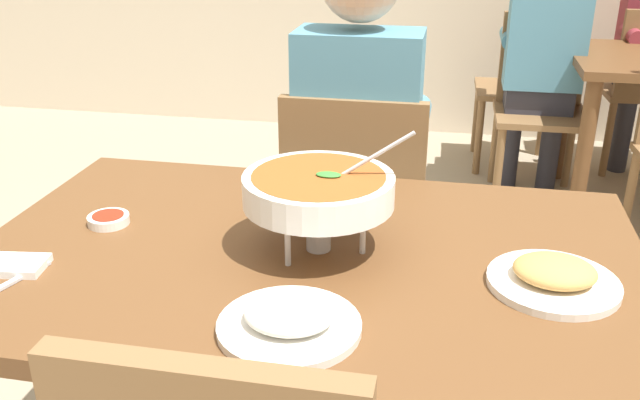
% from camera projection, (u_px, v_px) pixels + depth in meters
% --- Properties ---
extents(dining_table_main, '(1.35, 0.88, 0.75)m').
position_uv_depth(dining_table_main, '(306.00, 296.00, 1.45)').
color(dining_table_main, brown).
rests_on(dining_table_main, ground_plane).
extents(chair_diner_main, '(0.44, 0.44, 0.90)m').
position_uv_depth(chair_diner_main, '(356.00, 213.00, 2.15)').
color(chair_diner_main, brown).
rests_on(chair_diner_main, ground_plane).
extents(diner_main, '(0.40, 0.45, 1.31)m').
position_uv_depth(diner_main, '(359.00, 137.00, 2.09)').
color(diner_main, '#2D2D38').
rests_on(diner_main, ground_plane).
extents(curry_bowl, '(0.33, 0.30, 0.26)m').
position_uv_depth(curry_bowl, '(319.00, 190.00, 1.37)').
color(curry_bowl, silver).
rests_on(curry_bowl, dining_table_main).
extents(rice_plate, '(0.24, 0.24, 0.06)m').
position_uv_depth(rice_plate, '(289.00, 320.00, 1.14)').
color(rice_plate, white).
rests_on(rice_plate, dining_table_main).
extents(appetizer_plate, '(0.24, 0.24, 0.06)m').
position_uv_depth(appetizer_plate, '(554.00, 277.00, 1.27)').
color(appetizer_plate, white).
rests_on(appetizer_plate, dining_table_main).
extents(sauce_dish, '(0.09, 0.09, 0.02)m').
position_uv_depth(sauce_dish, '(108.00, 219.00, 1.52)').
color(sauce_dish, white).
rests_on(sauce_dish, dining_table_main).
extents(napkin_folded, '(0.13, 0.10, 0.02)m').
position_uv_depth(napkin_folded, '(14.00, 265.00, 1.34)').
color(napkin_folded, white).
rests_on(napkin_folded, dining_table_main).
extents(spoon_utensil, '(0.06, 0.17, 0.01)m').
position_uv_depth(spoon_utensil, '(13.00, 281.00, 1.29)').
color(spoon_utensil, silver).
rests_on(spoon_utensil, dining_table_main).
extents(chair_bg_middle, '(0.44, 0.44, 0.90)m').
position_uv_depth(chair_bg_middle, '(541.00, 96.00, 3.45)').
color(chair_bg_middle, brown).
rests_on(chair_bg_middle, ground_plane).
extents(chair_bg_corner, '(0.45, 0.45, 0.90)m').
position_uv_depth(chair_bg_corner, '(535.00, 77.00, 3.81)').
color(chair_bg_corner, brown).
rests_on(chair_bg_corner, ground_plane).
extents(patron_bg_middle, '(0.40, 0.45, 1.31)m').
position_uv_depth(patron_bg_middle, '(544.00, 49.00, 3.34)').
color(patron_bg_middle, '#2D2D38').
rests_on(patron_bg_middle, ground_plane).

